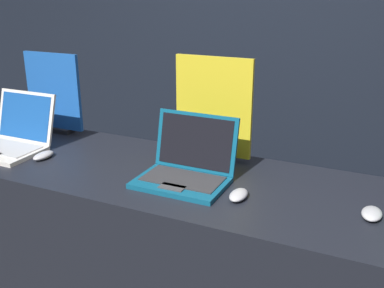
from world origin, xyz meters
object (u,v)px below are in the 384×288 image
at_px(promo_stand_front, 54,95).
at_px(promo_stand_middle, 213,111).
at_px(laptop_middle, 187,166).
at_px(mouse_back, 372,214).
at_px(laptop_front, 13,137).
at_px(mouse_front, 43,155).
at_px(mouse_middle, 239,195).

bearing_deg(promo_stand_front, promo_stand_middle, -0.77).
bearing_deg(laptop_middle, promo_stand_front, 162.77).
bearing_deg(mouse_back, laptop_middle, 178.56).
bearing_deg(mouse_back, promo_stand_middle, 157.72).
distance_m(laptop_front, mouse_front, 0.23).
bearing_deg(mouse_front, mouse_middle, -0.74).
relative_size(mouse_front, mouse_back, 1.07).
relative_size(laptop_front, mouse_front, 2.91).
distance_m(mouse_middle, promo_stand_middle, 0.48).
xyz_separation_m(laptop_middle, promo_stand_middle, (-0.00, 0.28, 0.17)).
bearing_deg(mouse_back, mouse_middle, -173.15).
xyz_separation_m(promo_stand_front, mouse_back, (1.66, -0.31, -0.19)).
height_order(promo_stand_front, mouse_middle, promo_stand_front).
bearing_deg(promo_stand_front, laptop_middle, -17.23).
bearing_deg(mouse_middle, mouse_front, 179.26).
relative_size(mouse_front, promo_stand_front, 0.28).
distance_m(laptop_front, laptop_middle, 0.93).
relative_size(laptop_front, mouse_middle, 2.99).
relative_size(mouse_front, laptop_middle, 0.33).
xyz_separation_m(mouse_front, mouse_middle, (0.96, -0.01, 0.00)).
relative_size(laptop_front, promo_stand_middle, 0.73).
bearing_deg(mouse_middle, laptop_middle, 163.58).
bearing_deg(promo_stand_front, mouse_back, -10.54).
xyz_separation_m(promo_stand_front, promo_stand_middle, (0.93, -0.01, 0.02)).
xyz_separation_m(laptop_front, promo_stand_middle, (0.93, 0.30, 0.16)).
distance_m(mouse_front, promo_stand_front, 0.46).
height_order(laptop_front, mouse_front, laptop_front).
xyz_separation_m(mouse_front, laptop_middle, (0.71, 0.06, 0.05)).
height_order(promo_stand_front, promo_stand_middle, promo_stand_middle).
height_order(laptop_middle, promo_stand_middle, promo_stand_middle).
distance_m(laptop_front, mouse_back, 1.66).
relative_size(mouse_front, mouse_middle, 1.03).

